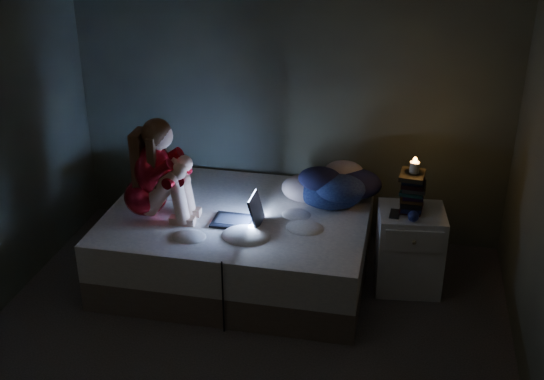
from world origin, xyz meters
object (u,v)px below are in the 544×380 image
(laptop, at_px, (236,208))
(candle, at_px, (414,168))
(nightstand, at_px, (409,249))
(phone, at_px, (394,213))
(woman, at_px, (143,168))
(bed, at_px, (239,243))

(laptop, xyz_separation_m, candle, (1.25, 0.27, 0.31))
(nightstand, distance_m, phone, 0.36)
(woman, xyz_separation_m, laptop, (0.68, 0.03, -0.27))
(bed, bearing_deg, nightstand, 3.94)
(woman, bearing_deg, nightstand, 7.27)
(nightstand, height_order, candle, candle)
(bed, relative_size, nightstand, 3.08)
(woman, height_order, phone, woman)
(laptop, height_order, nightstand, laptop)
(phone, bearing_deg, woman, -163.31)
(nightstand, bearing_deg, candle, 139.57)
(woman, bearing_deg, candle, 7.72)
(laptop, height_order, candle, candle)
(woman, distance_m, nightstand, 2.06)
(woman, bearing_deg, laptop, 1.30)
(nightstand, relative_size, candle, 7.95)
(candle, bearing_deg, nightstand, -34.02)
(woman, height_order, nightstand, woman)
(woman, distance_m, laptop, 0.73)
(candle, xyz_separation_m, phone, (-0.12, -0.07, -0.33))
(nightstand, relative_size, phone, 4.55)
(bed, distance_m, nightstand, 1.30)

